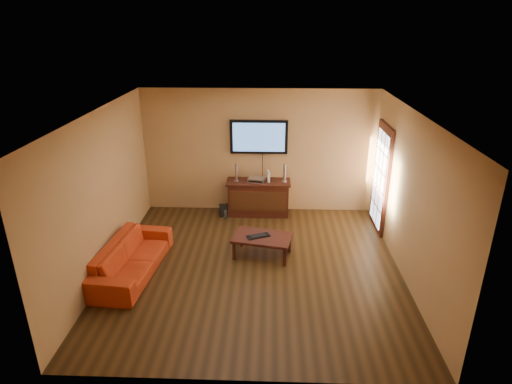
{
  "coord_description": "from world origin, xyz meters",
  "views": [
    {
      "loc": [
        0.27,
        -6.38,
        4.03
      ],
      "look_at": [
        -0.0,
        0.8,
        1.1
      ],
      "focal_mm": 30.0,
      "sensor_mm": 36.0,
      "label": 1
    }
  ],
  "objects_px": {
    "av_receiver": "(257,180)",
    "bottle": "(226,215)",
    "media_console": "(258,197)",
    "sofa": "(131,253)",
    "game_console": "(268,176)",
    "coffee_table": "(262,239)",
    "television": "(259,137)",
    "keyboard": "(258,236)",
    "speaker_left": "(236,173)",
    "speaker_right": "(285,174)",
    "subwoofer": "(225,210)"
  },
  "relations": [
    {
      "from": "sofa",
      "to": "subwoofer",
      "type": "distance_m",
      "value": 2.7
    },
    {
      "from": "bottle",
      "to": "coffee_table",
      "type": "bearing_deg",
      "value": -61.33
    },
    {
      "from": "coffee_table",
      "to": "av_receiver",
      "type": "height_order",
      "value": "av_receiver"
    },
    {
      "from": "television",
      "to": "subwoofer",
      "type": "xyz_separation_m",
      "value": [
        -0.74,
        -0.33,
        -1.57
      ]
    },
    {
      "from": "subwoofer",
      "to": "bottle",
      "type": "relative_size",
      "value": 1.1
    },
    {
      "from": "sofa",
      "to": "bottle",
      "type": "distance_m",
      "value": 2.57
    },
    {
      "from": "speaker_left",
      "to": "subwoofer",
      "type": "distance_m",
      "value": 0.88
    },
    {
      "from": "game_console",
      "to": "av_receiver",
      "type": "bearing_deg",
      "value": 170.94
    },
    {
      "from": "keyboard",
      "to": "media_console",
      "type": "bearing_deg",
      "value": 91.79
    },
    {
      "from": "speaker_left",
      "to": "subwoofer",
      "type": "height_order",
      "value": "speaker_left"
    },
    {
      "from": "sofa",
      "to": "speaker_left",
      "type": "distance_m",
      "value": 2.97
    },
    {
      "from": "speaker_left",
      "to": "av_receiver",
      "type": "relative_size",
      "value": 1.08
    },
    {
      "from": "television",
      "to": "bottle",
      "type": "height_order",
      "value": "television"
    },
    {
      "from": "media_console",
      "to": "sofa",
      "type": "xyz_separation_m",
      "value": [
        -2.05,
        -2.45,
        -0.0
      ]
    },
    {
      "from": "media_console",
      "to": "speaker_right",
      "type": "height_order",
      "value": "speaker_right"
    },
    {
      "from": "speaker_right",
      "to": "keyboard",
      "type": "distance_m",
      "value": 1.95
    },
    {
      "from": "coffee_table",
      "to": "av_receiver",
      "type": "bearing_deg",
      "value": 95.29
    },
    {
      "from": "sofa",
      "to": "subwoofer",
      "type": "xyz_separation_m",
      "value": [
        1.32,
        2.34,
        -0.27
      ]
    },
    {
      "from": "media_console",
      "to": "bottle",
      "type": "bearing_deg",
      "value": -157.68
    },
    {
      "from": "coffee_table",
      "to": "keyboard",
      "type": "height_order",
      "value": "keyboard"
    },
    {
      "from": "media_console",
      "to": "speaker_left",
      "type": "distance_m",
      "value": 0.73
    },
    {
      "from": "coffee_table",
      "to": "speaker_right",
      "type": "xyz_separation_m",
      "value": [
        0.43,
        1.8,
        0.61
      ]
    },
    {
      "from": "media_console",
      "to": "speaker_left",
      "type": "height_order",
      "value": "speaker_left"
    },
    {
      "from": "sofa",
      "to": "television",
      "type": "bearing_deg",
      "value": -32.21
    },
    {
      "from": "media_console",
      "to": "bottle",
      "type": "xyz_separation_m",
      "value": [
        -0.7,
        -0.29,
        -0.29
      ]
    },
    {
      "from": "game_console",
      "to": "keyboard",
      "type": "distance_m",
      "value": 1.86
    },
    {
      "from": "speaker_left",
      "to": "keyboard",
      "type": "bearing_deg",
      "value": -73.63
    },
    {
      "from": "av_receiver",
      "to": "bottle",
      "type": "bearing_deg",
      "value": -145.49
    },
    {
      "from": "speaker_right",
      "to": "keyboard",
      "type": "relative_size",
      "value": 0.88
    },
    {
      "from": "media_console",
      "to": "coffee_table",
      "type": "xyz_separation_m",
      "value": [
        0.13,
        -1.8,
        -0.05
      ]
    },
    {
      "from": "bottle",
      "to": "keyboard",
      "type": "bearing_deg",
      "value": -63.49
    },
    {
      "from": "coffee_table",
      "to": "sofa",
      "type": "distance_m",
      "value": 2.27
    },
    {
      "from": "speaker_right",
      "to": "bottle",
      "type": "relative_size",
      "value": 1.88
    },
    {
      "from": "speaker_left",
      "to": "game_console",
      "type": "bearing_deg",
      "value": -1.41
    },
    {
      "from": "game_console",
      "to": "coffee_table",
      "type": "bearing_deg",
      "value": -101.13
    },
    {
      "from": "speaker_left",
      "to": "keyboard",
      "type": "height_order",
      "value": "speaker_left"
    },
    {
      "from": "media_console",
      "to": "coffee_table",
      "type": "height_order",
      "value": "media_console"
    },
    {
      "from": "subwoofer",
      "to": "keyboard",
      "type": "distance_m",
      "value": 1.89
    },
    {
      "from": "av_receiver",
      "to": "subwoofer",
      "type": "relative_size",
      "value": 1.52
    },
    {
      "from": "coffee_table",
      "to": "bottle",
      "type": "xyz_separation_m",
      "value": [
        -0.83,
        1.51,
        -0.24
      ]
    },
    {
      "from": "speaker_right",
      "to": "av_receiver",
      "type": "relative_size",
      "value": 1.12
    },
    {
      "from": "sofa",
      "to": "game_console",
      "type": "xyz_separation_m",
      "value": [
        2.27,
        2.44,
        0.5
      ]
    },
    {
      "from": "coffee_table",
      "to": "speaker_left",
      "type": "bearing_deg",
      "value": 108.45
    },
    {
      "from": "bottle",
      "to": "keyboard",
      "type": "relative_size",
      "value": 0.47
    },
    {
      "from": "speaker_right",
      "to": "game_console",
      "type": "height_order",
      "value": "speaker_right"
    },
    {
      "from": "game_console",
      "to": "keyboard",
      "type": "relative_size",
      "value": 0.53
    },
    {
      "from": "media_console",
      "to": "speaker_left",
      "type": "xyz_separation_m",
      "value": [
        -0.48,
        0.0,
        0.56
      ]
    },
    {
      "from": "media_console",
      "to": "bottle",
      "type": "height_order",
      "value": "media_console"
    },
    {
      "from": "subwoofer",
      "to": "coffee_table",
      "type": "bearing_deg",
      "value": -74.06
    },
    {
      "from": "speaker_left",
      "to": "speaker_right",
      "type": "distance_m",
      "value": 1.03
    }
  ]
}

